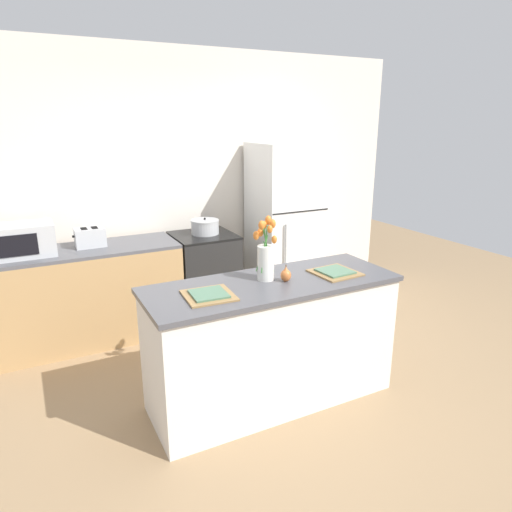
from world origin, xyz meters
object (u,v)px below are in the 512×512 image
Objects in this scene: stove_range at (205,277)px; pear_figurine at (286,275)px; toaster at (90,237)px; plate_setting_left at (209,295)px; plate_setting_right at (335,272)px; flower_vase at (266,256)px; cooking_pot at (205,227)px; refrigerator at (285,226)px; microwave at (24,240)px.

pear_figurine reaches higher than stove_range.
pear_figurine is 1.98m from toaster.
stove_range is 1.82m from plate_setting_left.
pear_figurine is 0.37× the size of plate_setting_right.
stove_range is 1.20m from toaster.
flower_vase is at bearing 13.84° from plate_setting_left.
plate_setting_left is 1.76m from toaster.
pear_figurine is 0.43× the size of cooking_pot.
plate_setting_left is 0.99m from plate_setting_right.
refrigerator reaches higher than flower_vase.
refrigerator is (0.95, 0.00, 0.44)m from stove_range.
microwave is (-0.53, -0.04, 0.05)m from toaster.
refrigerator is 14.56× the size of pear_figurine.
stove_range is 0.52m from cooking_pot.
flower_vase reaches higher than toaster.
refrigerator is 0.93m from cooking_pot.
flower_vase reaches higher than plate_setting_left.
refrigerator is at bearing 55.14° from flower_vase.
plate_setting_left is (-0.47, -0.12, -0.16)m from flower_vase.
stove_range is 0.51× the size of refrigerator.
flower_vase reaches higher than pear_figurine.
cooking_pot is at bearing 84.62° from flower_vase.
flower_vase reaches higher than microwave.
refrigerator is at bearing 71.44° from plate_setting_right.
stove_range is at bearing -2.10° from toaster.
stove_range is 1.67m from flower_vase.
refrigerator is 1.90m from pear_figurine.
flower_vase is 2.14m from microwave.
toaster is at bearing 177.90° from stove_range.
flower_vase is 1.56m from cooking_pot.
pear_figurine is (-0.01, -1.63, 0.52)m from stove_range.
microwave is (-2.56, -0.00, 0.14)m from refrigerator.
refrigerator is 5.44× the size of plate_setting_right.
plate_setting_left is at bearing -178.08° from pear_figurine.
plate_setting_right is (-0.56, -1.65, 0.05)m from refrigerator.
cooking_pot is 1.63m from microwave.
refrigerator reaches higher than pear_figurine.
toaster reaches higher than plate_setting_left.
stove_range is 1.72m from pear_figurine.
pear_figurine is at bearing -120.52° from refrigerator.
flower_vase reaches higher than cooking_pot.
pear_figurine is at bearing -45.73° from microwave.
refrigerator reaches higher than toaster.
microwave is (-1.61, -0.00, 0.58)m from stove_range.
refrigerator is at bearing 0.04° from stove_range.
toaster is (-1.47, 1.69, 0.05)m from plate_setting_right.
plate_setting_right is at bearing -12.76° from flower_vase.
pear_figurine is at bearing -42.27° from flower_vase.
flower_vase is 3.64× the size of pear_figurine.
plate_setting_right is 1.17× the size of toaster.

